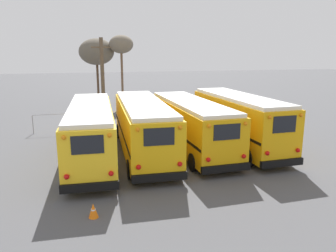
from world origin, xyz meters
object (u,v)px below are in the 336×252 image
utility_pole (103,77)px  bare_tree_1 (97,52)px  bare_tree_0 (121,45)px  traffic_cone (93,210)px  school_bus_1 (143,125)px  school_bus_0 (91,130)px  school_bus_3 (238,120)px  school_bus_2 (191,124)px

utility_pole → bare_tree_1: (-0.08, 7.74, 2.21)m
bare_tree_0 → traffic_cone: 27.04m
traffic_cone → school_bus_1: bearing=66.2°
utility_pole → school_bus_0: bearing=-96.9°
bare_tree_1 → traffic_cone: 27.93m
bare_tree_0 → bare_tree_1: bearing=152.4°
utility_pole → traffic_cone: bearing=-95.1°
utility_pole → traffic_cone: utility_pole is taller
bare_tree_1 → school_bus_0: bearing=-94.1°
school_bus_0 → school_bus_3: size_ratio=1.14×
school_bus_3 → utility_pole: (-7.41, 12.71, 1.91)m
traffic_cone → bare_tree_0: bearing=80.6°
school_bus_2 → school_bus_0: bearing=-176.2°
school_bus_1 → school_bus_3: bearing=-3.2°
school_bus_3 → traffic_cone: school_bus_3 is taller
school_bus_0 → school_bus_3: bearing=0.2°
school_bus_2 → utility_pole: utility_pole is taller
school_bus_1 → school_bus_0: bearing=-173.1°
school_bus_0 → traffic_cone: size_ratio=19.42×
school_bus_3 → traffic_cone: (-9.15, -6.86, -1.52)m
bare_tree_0 → school_bus_1: bearing=-93.4°
school_bus_1 → utility_pole: bearing=96.7°
school_bus_1 → bare_tree_1: (-1.52, 20.11, 4.21)m
school_bus_0 → school_bus_1: school_bus_1 is taller
school_bus_1 → school_bus_3: size_ratio=1.13×
bare_tree_1 → school_bus_1: bearing=-85.7°
school_bus_3 → school_bus_1: bearing=176.8°
utility_pole → school_bus_3: bearing=-59.7°
school_bus_2 → traffic_cone: 9.60m
school_bus_0 → school_bus_3: 8.95m
school_bus_1 → bare_tree_0: bearing=86.6°
school_bus_1 → traffic_cone: 7.99m
school_bus_2 → bare_tree_1: bearing=102.6°
school_bus_2 → school_bus_3: size_ratio=1.06×
school_bus_0 → bare_tree_0: bare_tree_0 is taller
school_bus_0 → school_bus_2: size_ratio=1.07×
school_bus_3 → utility_pole: 14.84m
school_bus_1 → traffic_cone: (-3.18, -7.19, -1.43)m
school_bus_1 → bare_tree_0: (1.11, 18.74, 4.93)m
utility_pole → school_bus_1: bearing=-83.3°
school_bus_2 → bare_tree_0: (-1.87, 18.70, 4.99)m
school_bus_3 → bare_tree_0: bare_tree_0 is taller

